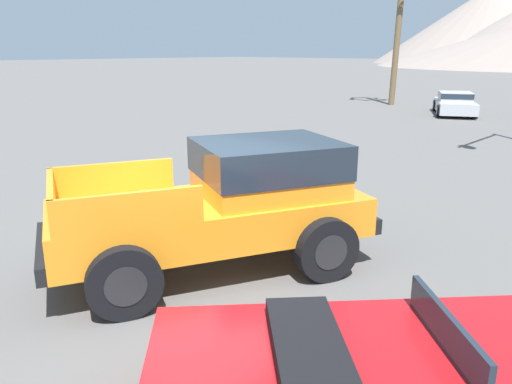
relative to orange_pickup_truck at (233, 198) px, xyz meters
name	(u,v)px	position (x,y,z in m)	size (l,w,h in m)	color
ground_plane	(197,280)	(0.00, -0.76, -1.10)	(320.00, 320.00, 0.00)	#5B5956
orange_pickup_truck	(233,198)	(0.00, 0.00, 0.00)	(3.76, 5.25, 1.95)	orange
red_convertible_car	(388,373)	(3.45, -1.37, -0.67)	(4.37, 4.50, 1.03)	#B21419
parked_car_silver	(455,103)	(-5.14, 21.22, -0.51)	(3.60, 4.63, 1.16)	#B7BABF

